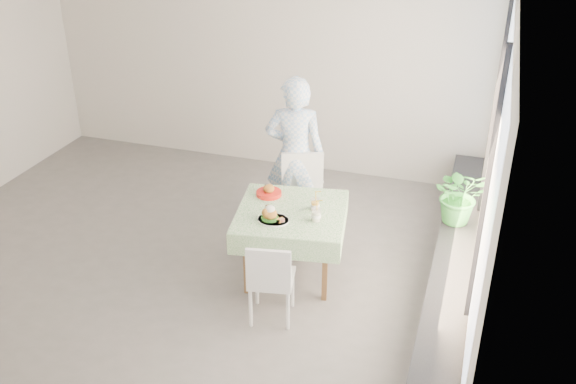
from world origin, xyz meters
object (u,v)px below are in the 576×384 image
(chair_near, at_px, (272,294))
(diner, at_px, (295,155))
(main_dish, at_px, (271,216))
(potted_plant, at_px, (460,195))
(cafe_table, at_px, (291,235))
(chair_far, at_px, (302,216))
(juice_cup_orange, at_px, (315,205))

(chair_near, distance_m, diner, 1.81)
(main_dish, bearing_deg, chair_near, -71.20)
(chair_near, height_order, diner, diner)
(potted_plant, bearing_deg, cafe_table, -154.97)
(chair_near, bearing_deg, cafe_table, 93.42)
(cafe_table, height_order, diner, diner)
(chair_far, distance_m, diner, 0.67)
(main_dish, xyz_separation_m, juice_cup_orange, (0.34, 0.32, 0.01))
(chair_near, height_order, potted_plant, potted_plant)
(main_dish, relative_size, juice_cup_orange, 1.21)
(chair_far, distance_m, juice_cup_orange, 0.84)
(chair_near, bearing_deg, chair_far, 95.28)
(cafe_table, xyz_separation_m, potted_plant, (1.55, 0.72, 0.34))
(juice_cup_orange, bearing_deg, chair_far, 116.73)
(diner, bearing_deg, chair_near, 89.43)
(juice_cup_orange, bearing_deg, potted_plant, 25.82)
(juice_cup_orange, bearing_deg, chair_near, -102.26)
(juice_cup_orange, xyz_separation_m, potted_plant, (1.33, 0.64, 0.00))
(chair_near, xyz_separation_m, juice_cup_orange, (0.17, 0.80, 0.54))
(chair_far, bearing_deg, juice_cup_orange, -63.27)
(cafe_table, relative_size, main_dish, 3.87)
(chair_far, height_order, potted_plant, potted_plant)
(chair_far, height_order, juice_cup_orange, juice_cup_orange)
(cafe_table, distance_m, juice_cup_orange, 0.41)
(diner, height_order, main_dish, diner)
(diner, relative_size, potted_plant, 2.96)
(main_dish, distance_m, juice_cup_orange, 0.47)
(cafe_table, bearing_deg, chair_far, 97.22)
(chair_near, relative_size, juice_cup_orange, 3.31)
(diner, height_order, potted_plant, diner)
(cafe_table, bearing_deg, potted_plant, 25.03)
(diner, xyz_separation_m, main_dish, (0.14, -1.18, -0.10))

